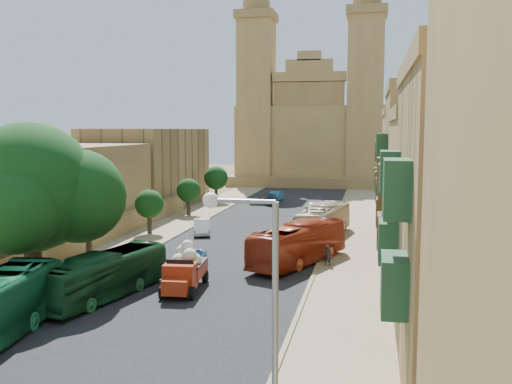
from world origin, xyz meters
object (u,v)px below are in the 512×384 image
at_px(street_tree_c, 189,191).
at_px(street_tree_d, 216,178).
at_px(car_white_a, 202,227).
at_px(bus_cream_east, 323,221).
at_px(car_blue_b, 275,196).
at_px(car_white_b, 314,206).
at_px(ficus_tree, 32,192).
at_px(street_tree_a, 88,221).
at_px(car_blue_a, 189,257).
at_px(red_truck, 185,269).
at_px(streetlamp, 258,303).
at_px(bus_red_east, 299,244).
at_px(car_cream, 289,241).
at_px(bus_green_north, 105,275).
at_px(pedestrian_c, 331,239).
at_px(church, 312,132).
at_px(car_dkblue, 271,200).
at_px(pedestrian_a, 328,255).
at_px(olive_pickup, 320,234).
at_px(street_tree_b, 149,204).

relative_size(street_tree_c, street_tree_d, 0.86).
distance_m(street_tree_d, car_white_a, 24.15).
bearing_deg(bus_cream_east, car_blue_b, -60.74).
distance_m(car_white_a, car_white_b, 19.35).
bearing_deg(ficus_tree, car_blue_b, 81.31).
bearing_deg(street_tree_a, ficus_tree, -85.76).
distance_m(street_tree_a, car_blue_a, 8.10).
height_order(bus_cream_east, car_blue_a, bus_cream_east).
bearing_deg(red_truck, car_white_b, 82.81).
height_order(street_tree_d, streetlamp, streetlamp).
distance_m(red_truck, bus_red_east, 10.38).
relative_size(car_white_a, car_cream, 0.86).
bearing_deg(car_white_a, car_blue_a, -94.60).
bearing_deg(car_cream, bus_green_north, 76.44).
height_order(street_tree_a, streetlamp, streetlamp).
bearing_deg(bus_cream_east, pedestrian_c, 111.79).
distance_m(bus_cream_east, pedestrian_c, 5.45).
bearing_deg(bus_green_north, car_blue_b, 99.37).
bearing_deg(street_tree_a, car_white_a, 68.06).
relative_size(ficus_tree, street_tree_c, 2.43).
distance_m(street_tree_c, bus_cream_east, 19.74).
xyz_separation_m(church, car_dkblue, (-2.15, -31.55, -8.90)).
bearing_deg(bus_red_east, ficus_tree, 56.81).
height_order(street_tree_c, car_cream, street_tree_c).
bearing_deg(pedestrian_a, car_cream, -43.28).
bearing_deg(car_blue_b, church, 91.98).
relative_size(olive_pickup, car_dkblue, 1.27).
distance_m(red_truck, pedestrian_a, 11.63).
relative_size(street_tree_a, street_tree_b, 1.10).
bearing_deg(car_blue_b, car_cream, -71.88).
xyz_separation_m(ficus_tree, street_tree_a, (-0.59, 7.99, -3.04)).
bearing_deg(ficus_tree, pedestrian_c, 43.15).
distance_m(street_tree_b, bus_cream_east, 16.60).
xyz_separation_m(red_truck, bus_green_north, (-4.11, -2.42, 0.04)).
height_order(bus_cream_east, car_white_b, bus_cream_east).
bearing_deg(bus_red_east, car_dkblue, -54.84).
height_order(bus_cream_east, car_dkblue, bus_cream_east).
bearing_deg(car_blue_a, red_truck, -61.00).
relative_size(street_tree_b, streetlamp, 0.51).
height_order(red_truck, pedestrian_c, red_truck).
height_order(olive_pickup, bus_green_north, bus_green_north).
relative_size(streetlamp, car_cream, 1.62).
relative_size(street_tree_d, pedestrian_a, 3.22).
bearing_deg(bus_green_north, street_tree_c, 111.69).
xyz_separation_m(olive_pickup, bus_red_east, (-0.93, -6.83, 0.50)).
xyz_separation_m(bus_green_north, car_white_b, (8.60, 38.04, -0.72)).
distance_m(red_truck, bus_green_north, 4.77).
distance_m(car_cream, car_dkblue, 28.57).
bearing_deg(bus_cream_east, streetlamp, 102.11).
distance_m(red_truck, pedestrian_c, 16.07).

